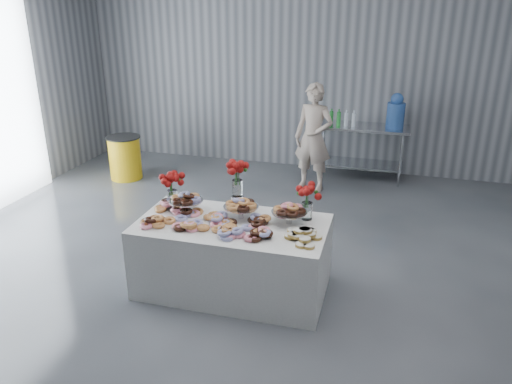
# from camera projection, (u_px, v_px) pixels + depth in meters

# --- Properties ---
(ground) EXTENTS (9.00, 9.00, 0.00)m
(ground) POSITION_uv_depth(u_px,v_px,m) (227.00, 303.00, 4.99)
(ground) COLOR #393C41
(ground) RESTS_ON ground
(room_walls) EXTENTS (8.04, 9.04, 4.02)m
(room_walls) POSITION_uv_depth(u_px,v_px,m) (192.00, 25.00, 4.15)
(room_walls) COLOR gray
(room_walls) RESTS_ON ground
(display_table) EXTENTS (1.91, 1.02, 0.75)m
(display_table) POSITION_uv_depth(u_px,v_px,m) (233.00, 256.00, 5.11)
(display_table) COLOR white
(display_table) RESTS_ON ground
(prep_table) EXTENTS (1.50, 0.60, 0.90)m
(prep_table) POSITION_uv_depth(u_px,v_px,m) (361.00, 142.00, 8.19)
(prep_table) COLOR silver
(prep_table) RESTS_ON ground
(donut_mounds) EXTENTS (1.81, 0.82, 0.09)m
(donut_mounds) POSITION_uv_depth(u_px,v_px,m) (230.00, 221.00, 4.91)
(donut_mounds) COLOR #BF9145
(donut_mounds) RESTS_ON display_table
(cake_stand_left) EXTENTS (0.36, 0.36, 0.17)m
(cake_stand_left) POSITION_uv_depth(u_px,v_px,m) (186.00, 199.00, 5.19)
(cake_stand_left) COLOR silver
(cake_stand_left) RESTS_ON display_table
(cake_stand_mid) EXTENTS (0.36, 0.36, 0.17)m
(cake_stand_mid) POSITION_uv_depth(u_px,v_px,m) (241.00, 205.00, 5.04)
(cake_stand_mid) COLOR silver
(cake_stand_mid) RESTS_ON display_table
(cake_stand_right) EXTENTS (0.36, 0.36, 0.17)m
(cake_stand_right) POSITION_uv_depth(u_px,v_px,m) (289.00, 210.00, 4.92)
(cake_stand_right) COLOR silver
(cake_stand_right) RESTS_ON display_table
(danish_pile) EXTENTS (0.48, 0.48, 0.11)m
(danish_pile) POSITION_uv_depth(u_px,v_px,m) (304.00, 234.00, 4.63)
(danish_pile) COLOR silver
(danish_pile) RESTS_ON display_table
(bouquet_left) EXTENTS (0.26, 0.26, 0.42)m
(bouquet_left) POSITION_uv_depth(u_px,v_px,m) (171.00, 180.00, 5.27)
(bouquet_left) COLOR white
(bouquet_left) RESTS_ON display_table
(bouquet_right) EXTENTS (0.26, 0.26, 0.42)m
(bouquet_right) POSITION_uv_depth(u_px,v_px,m) (308.00, 192.00, 4.96)
(bouquet_right) COLOR white
(bouquet_right) RESTS_ON display_table
(bouquet_center) EXTENTS (0.26, 0.26, 0.57)m
(bouquet_center) POSITION_uv_depth(u_px,v_px,m) (237.00, 176.00, 5.16)
(bouquet_center) COLOR silver
(bouquet_center) RESTS_ON display_table
(water_jug) EXTENTS (0.28, 0.28, 0.55)m
(water_jug) POSITION_uv_depth(u_px,v_px,m) (396.00, 112.00, 7.87)
(water_jug) COLOR #3D73D2
(water_jug) RESTS_ON prep_table
(drink_bottles) EXTENTS (0.54, 0.08, 0.27)m
(drink_bottles) POSITION_uv_depth(u_px,v_px,m) (342.00, 118.00, 8.03)
(drink_bottles) COLOR #268C33
(drink_bottles) RESTS_ON prep_table
(person) EXTENTS (0.68, 0.52, 1.67)m
(person) POSITION_uv_depth(u_px,v_px,m) (313.00, 138.00, 7.66)
(person) COLOR #CC8C93
(person) RESTS_ON ground
(trash_barrel) EXTENTS (0.56, 0.56, 0.72)m
(trash_barrel) POSITION_uv_depth(u_px,v_px,m) (125.00, 157.00, 8.28)
(trash_barrel) COLOR yellow
(trash_barrel) RESTS_ON ground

